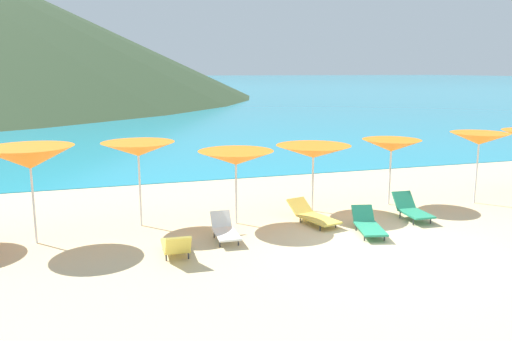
% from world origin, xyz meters
% --- Properties ---
extents(ground_plane, '(50.00, 100.00, 0.30)m').
position_xyz_m(ground_plane, '(0.00, 10.00, -0.15)').
color(ground_plane, beige).
extents(ocean_water, '(650.00, 440.00, 0.02)m').
position_xyz_m(ocean_water, '(0.00, 228.87, 0.01)').
color(ocean_water, teal).
rests_on(ocean_water, ground_plane).
extents(umbrella_1, '(2.20, 2.20, 2.42)m').
position_xyz_m(umbrella_1, '(-7.87, 2.91, 2.15)').
color(umbrella_1, silver).
rests_on(umbrella_1, ground_plane).
extents(umbrella_2, '(2.07, 2.07, 2.32)m').
position_xyz_m(umbrella_2, '(-5.26, 3.62, 2.13)').
color(umbrella_2, silver).
rests_on(umbrella_2, ground_plane).
extents(umbrella_3, '(2.19, 2.19, 2.06)m').
position_xyz_m(umbrella_3, '(-2.70, 3.04, 1.86)').
color(umbrella_3, silver).
rests_on(umbrella_3, ground_plane).
extents(umbrella_4, '(2.45, 2.45, 2.02)m').
position_xyz_m(umbrella_4, '(-0.15, 3.60, 1.83)').
color(umbrella_4, silver).
rests_on(umbrella_4, ground_plane).
extents(umbrella_5, '(2.01, 2.01, 2.09)m').
position_xyz_m(umbrella_5, '(2.51, 3.61, 1.89)').
color(umbrella_5, silver).
rests_on(umbrella_5, ground_plane).
extents(umbrella_6, '(1.85, 1.85, 2.28)m').
position_xyz_m(umbrella_6, '(5.23, 2.91, 2.09)').
color(umbrella_6, silver).
rests_on(umbrella_6, ground_plane).
extents(lounge_chair_0, '(0.58, 1.39, 0.60)m').
position_xyz_m(lounge_chair_0, '(-3.35, 1.76, 0.26)').
color(lounge_chair_0, white).
rests_on(lounge_chair_0, ground_plane).
extents(lounge_chair_1, '(1.04, 1.87, 0.55)m').
position_xyz_m(lounge_chair_1, '(-0.66, 2.42, 0.24)').
color(lounge_chair_1, '#D8BF4C').
rests_on(lounge_chair_1, ground_plane).
extents(lounge_chair_2, '(0.96, 1.69, 0.59)m').
position_xyz_m(lounge_chair_2, '(0.37, 1.14, 0.24)').
color(lounge_chair_2, '#268C66').
rests_on(lounge_chair_2, ground_plane).
extents(lounge_chair_4, '(0.64, 1.42, 0.68)m').
position_xyz_m(lounge_chair_4, '(-4.71, 0.90, 0.28)').
color(lounge_chair_4, '#D8BF4C').
rests_on(lounge_chair_4, ground_plane).
extents(lounge_chair_5, '(0.69, 1.46, 0.68)m').
position_xyz_m(lounge_chair_5, '(2.22, 1.94, 0.30)').
color(lounge_chair_5, '#268C66').
rests_on(lounge_chair_5, ground_plane).
extents(cruise_ship, '(70.08, 10.07, 22.20)m').
position_xyz_m(cruise_ship, '(-23.73, 266.40, 8.50)').
color(cruise_ship, '#262D47').
rests_on(cruise_ship, ocean_water).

